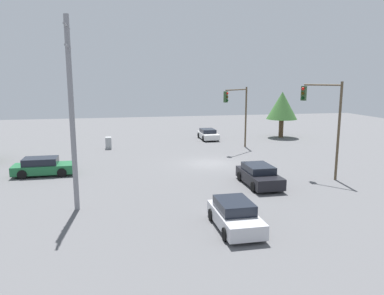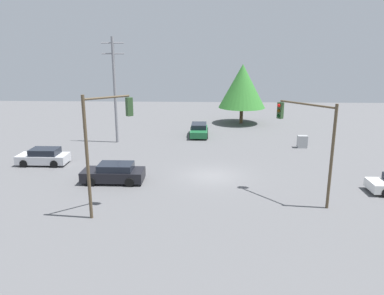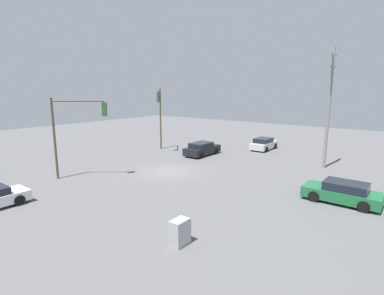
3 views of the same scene
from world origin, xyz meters
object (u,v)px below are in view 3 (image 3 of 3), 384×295
traffic_signal_cross (160,110)px  electrical_cabinet (180,232)px  sedan_green (342,193)px  traffic_signal_main (75,124)px  sedan_dark (202,149)px  sedan_silver (264,144)px

traffic_signal_cross → electrical_cabinet: size_ratio=5.84×
sedan_green → traffic_signal_main: traffic_signal_main is taller
traffic_signal_main → electrical_cabinet: (2.99, 12.97, -3.73)m
sedan_dark → electrical_cabinet: (15.83, 10.20, -0.07)m
electrical_cabinet → sedan_green: bearing=155.1°
sedan_dark → sedan_green: 15.95m
traffic_signal_main → electrical_cabinet: traffic_signal_main is taller
traffic_signal_cross → electrical_cabinet: (14.92, 15.41, -4.07)m
traffic_signal_main → traffic_signal_cross: 12.18m
sedan_dark → traffic_signal_cross: traffic_signal_cross is taller
sedan_silver → sedan_green: bearing=-49.1°
sedan_dark → sedan_silver: sedan_dark is taller
sedan_green → sedan_dark: bearing=68.8°
traffic_signal_main → electrical_cabinet: 13.82m
sedan_green → traffic_signal_cross: traffic_signal_cross is taller
sedan_green → traffic_signal_main: bearing=111.8°
sedan_silver → electrical_cabinet: 23.48m
sedan_dark → traffic_signal_cross: size_ratio=0.63×
traffic_signal_cross → electrical_cabinet: bearing=6.4°
sedan_dark → electrical_cabinet: size_ratio=3.65×
sedan_green → traffic_signal_cross: bearing=76.4°
traffic_signal_cross → sedan_silver: bearing=90.5°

